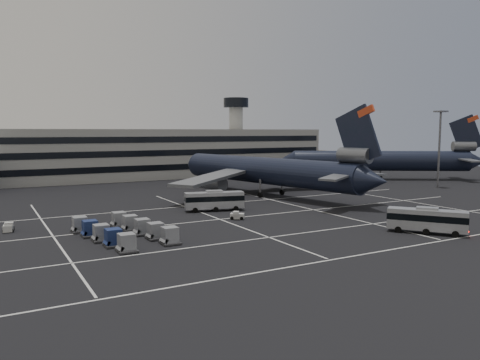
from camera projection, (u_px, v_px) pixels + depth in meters
name	position (u px, v px, depth m)	size (l,w,h in m)	color
ground	(267.00, 220.00, 71.12)	(260.00, 260.00, 0.00)	black
lane_markings	(270.00, 219.00, 72.21)	(90.00, 55.62, 0.01)	silver
terminal	(122.00, 155.00, 130.81)	(125.00, 26.00, 24.00)	gray
hills	(112.00, 183.00, 228.84)	(352.00, 180.00, 44.00)	#38332B
lightpole_right	(440.00, 138.00, 110.96)	(2.40, 2.40, 18.28)	slate
trijet_main	(266.00, 171.00, 97.96)	(46.46, 57.33, 18.08)	black
trijet_far	(384.00, 160.00, 130.30)	(51.60, 36.65, 18.08)	black
bus_near	(427.00, 219.00, 61.64)	(7.84, 9.36, 3.52)	#93959B
bus_far	(214.00, 200.00, 79.14)	(10.26, 4.71, 3.53)	#93959B
tug_a	(8.00, 227.00, 62.80)	(1.59, 2.29, 1.36)	beige
tug_b	(238.00, 216.00, 71.63)	(2.37, 2.20, 1.31)	beige
uld_cluster	(122.00, 230.00, 59.26)	(10.77, 17.23, 2.09)	#2D2D30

